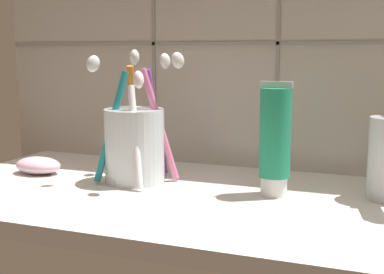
{
  "coord_description": "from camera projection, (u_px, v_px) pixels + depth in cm",
  "views": [
    {
      "loc": [
        18.48,
        -60.78,
        19.99
      ],
      "look_at": [
        -5.29,
        1.12,
        9.0
      ],
      "focal_mm": 50.0,
      "sensor_mm": 36.0,
      "label": 1
    }
  ],
  "objects": [
    {
      "name": "sink_counter",
      "position": [
        229.0,
        205.0,
        0.66
      ],
      "size": [
        79.26,
        34.94,
        2.0
      ],
      "primitive_type": "cube",
      "color": "silver",
      "rests_on": "ground"
    },
    {
      "name": "toothbrush_cup",
      "position": [
        135.0,
        142.0,
        0.72
      ],
      "size": [
        12.3,
        12.29,
        18.03
      ],
      "color": "silver",
      "rests_on": "sink_counter"
    },
    {
      "name": "toothpaste_tube",
      "position": [
        275.0,
        140.0,
        0.65
      ],
      "size": [
        4.01,
        3.82,
        14.12
      ],
      "color": "white",
      "rests_on": "sink_counter"
    },
    {
      "name": "soap_bar",
      "position": [
        38.0,
        165.0,
        0.78
      ],
      "size": [
        7.03,
        4.72,
        2.44
      ],
      "primitive_type": "ellipsoid",
      "color": "#DBB2C6",
      "rests_on": "sink_counter"
    }
  ]
}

